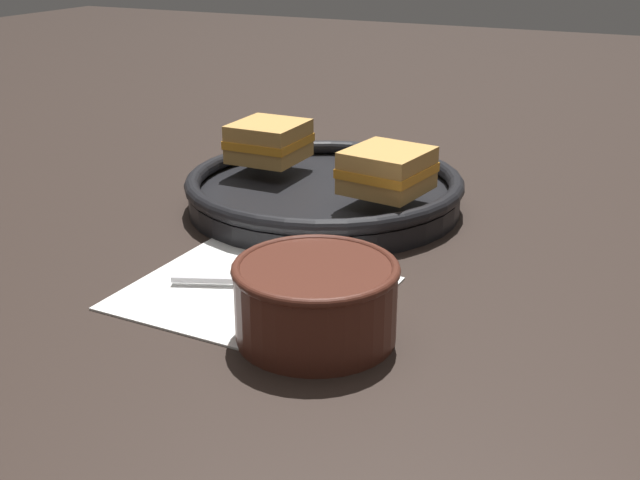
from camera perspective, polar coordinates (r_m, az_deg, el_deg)
name	(u,v)px	position (r m, az deg, el deg)	size (l,w,h in m)	color
ground_plane	(302,279)	(0.76, -1.27, -2.76)	(4.00, 4.00, 0.00)	black
napkin	(253,292)	(0.73, -4.76, -3.71)	(0.22, 0.19, 0.00)	white
soup_bowl	(316,296)	(0.64, -0.30, -4.00)	(0.13, 0.13, 0.07)	#4C2319
spoon	(288,281)	(0.74, -2.28, -2.96)	(0.15, 0.08, 0.01)	silver
skillet	(324,191)	(0.94, 0.31, 3.52)	(0.32, 0.32, 0.04)	black
sandwich_near_left	(269,141)	(0.99, -3.65, 7.04)	(0.08, 0.09, 0.05)	#C18E47
sandwich_near_right	(387,170)	(0.87, 4.80, 4.97)	(0.09, 0.10, 0.05)	#C18E47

